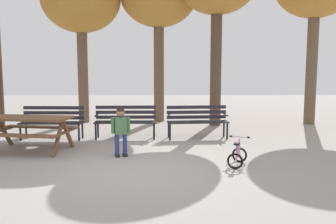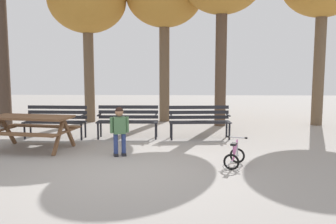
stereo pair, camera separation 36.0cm
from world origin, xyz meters
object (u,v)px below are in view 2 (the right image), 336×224
(park_bench_right, at_px, (199,119))
(kids_bicycle, at_px, (234,156))
(park_bench_far_left, at_px, (56,119))
(picnic_table, at_px, (32,124))
(park_bench_left, at_px, (128,119))
(child_standing, at_px, (119,127))

(park_bench_right, xyz_separation_m, kids_bicycle, (0.51, -2.77, -0.31))
(park_bench_far_left, xyz_separation_m, park_bench_right, (3.79, 0.09, 0.00))
(picnic_table, bearing_deg, park_bench_far_left, 85.79)
(picnic_table, relative_size, park_bench_right, 1.22)
(picnic_table, height_order, park_bench_left, park_bench_left)
(picnic_table, bearing_deg, park_bench_left, 35.93)
(park_bench_left, bearing_deg, picnic_table, -144.07)
(park_bench_left, height_order, park_bench_right, same)
(park_bench_far_left, distance_m, kids_bicycle, 5.07)
(kids_bicycle, bearing_deg, park_bench_left, 130.87)
(picnic_table, xyz_separation_m, child_standing, (2.10, -0.57, 0.02))
(child_standing, relative_size, kids_bicycle, 1.66)
(park_bench_right, relative_size, kids_bicycle, 2.59)
(park_bench_right, height_order, kids_bicycle, park_bench_right)
(park_bench_left, bearing_deg, park_bench_right, -0.08)
(picnic_table, bearing_deg, kids_bicycle, -16.83)
(picnic_table, height_order, park_bench_right, park_bench_right)
(park_bench_right, relative_size, child_standing, 1.56)
(park_bench_left, distance_m, kids_bicycle, 3.68)
(park_bench_left, relative_size, child_standing, 1.54)
(picnic_table, bearing_deg, child_standing, -15.15)
(child_standing, xyz_separation_m, kids_bicycle, (2.30, -0.76, -0.41))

